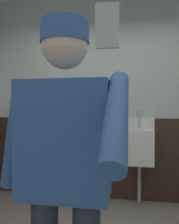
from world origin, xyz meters
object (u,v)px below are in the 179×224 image
Objects in this scene: urinal_left at (84,144)px; person at (65,161)px; cell_phone at (107,26)px; urinal_middle at (140,146)px.

person is (0.30, -1.93, 0.24)m from urinal_left.
urinal_middle is at bearing 82.07° from cell_phone.
urinal_middle is 0.73× the size of person.
urinal_left is 2.59m from cell_phone.
urinal_middle is 2.00m from person.
urinal_left is 1.97m from person.
urinal_middle is 11.27× the size of cell_phone.
cell_phone is at bearing -62.36° from person.
cell_phone reaches higher than urinal_left.
person is 0.74m from cell_phone.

